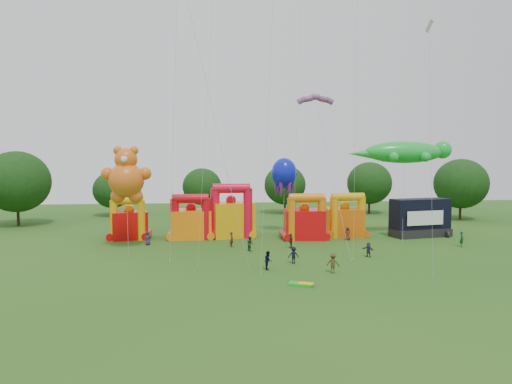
{
  "coord_description": "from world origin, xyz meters",
  "views": [
    {
      "loc": [
        -7.09,
        -33.25,
        10.58
      ],
      "look_at": [
        -1.71,
        18.0,
        6.98
      ],
      "focal_mm": 32.0,
      "sensor_mm": 36.0,
      "label": 1
    }
  ],
  "objects": [
    {
      "name": "spectator_8",
      "position": [
        -1.37,
        9.92,
        0.9
      ],
      "size": [
        0.81,
        0.97,
        1.8
      ],
      "primitive_type": "imported",
      "rotation": [
        0.0,
        0.0,
        1.42
      ],
      "color": "black",
      "rests_on": "ground"
    },
    {
      "name": "stage_trailer",
      "position": [
        22.16,
        26.87,
        2.55
      ],
      "size": [
        8.7,
        4.62,
        5.28
      ],
      "color": "black",
      "rests_on": "ground"
    },
    {
      "name": "teddy_bear_kite",
      "position": [
        -16.61,
        21.3,
        8.31
      ],
      "size": [
        5.79,
        4.11,
        12.32
      ],
      "color": "orange",
      "rests_on": "ground"
    },
    {
      "name": "spectator_3",
      "position": [
        1.55,
        12.21,
        0.87
      ],
      "size": [
        1.13,
        0.66,
        1.74
      ],
      "primitive_type": "imported",
      "rotation": [
        0.0,
        0.0,
        3.13
      ],
      "color": "black",
      "rests_on": "ground"
    },
    {
      "name": "parafoil_kites",
      "position": [
        -3.56,
        14.72,
        13.43
      ],
      "size": [
        20.46,
        10.44,
        32.78
      ],
      "color": "red",
      "rests_on": "ground"
    },
    {
      "name": "spectator_7",
      "position": [
        23.75,
        19.04,
        0.95
      ],
      "size": [
        0.72,
        0.82,
        1.9
      ],
      "primitive_type": "imported",
      "rotation": [
        0.0,
        0.0,
        1.11
      ],
      "color": "#19402A",
      "rests_on": "ground"
    },
    {
      "name": "octopus_kite",
      "position": [
        3.67,
        31.0,
        5.92
      ],
      "size": [
        3.71,
        8.76,
        11.01
      ],
      "color": "#0C18BB",
      "rests_on": "ground"
    },
    {
      "name": "spectator_6",
      "position": [
        11.24,
        24.93,
        0.88
      ],
      "size": [
        1.02,
        0.96,
        1.75
      ],
      "primitive_type": "imported",
      "rotation": [
        0.0,
        0.0,
        5.65
      ],
      "color": "#5A2819",
      "rests_on": "ground"
    },
    {
      "name": "gecko_kite",
      "position": [
        19.86,
        27.33,
        9.11
      ],
      "size": [
        14.96,
        7.12,
        13.37
      ],
      "color": "green",
      "rests_on": "ground"
    },
    {
      "name": "folded_kite_bundle",
      "position": [
        0.66,
        3.89,
        0.14
      ],
      "size": [
        2.23,
        1.74,
        0.31
      ],
      "color": "green",
      "rests_on": "ground"
    },
    {
      "name": "bouncy_castle_4",
      "position": [
        11.81,
        28.03,
        2.34
      ],
      "size": [
        5.68,
        4.91,
        6.14
      ],
      "color": "#DA5B0B",
      "rests_on": "ground"
    },
    {
      "name": "bouncy_castle_3",
      "position": [
        5.74,
        26.36,
        2.37
      ],
      "size": [
        5.57,
        4.62,
        6.25
      ],
      "color": "red",
      "rests_on": "ground"
    },
    {
      "name": "diamond_kites",
      "position": [
        3.22,
        15.43,
        14.88
      ],
      "size": [
        23.89,
        21.94,
        35.24
      ],
      "color": "#EC3A0B",
      "rests_on": "ground"
    },
    {
      "name": "spectator_2",
      "position": [
        -2.29,
        19.1,
        0.85
      ],
      "size": [
        0.94,
        1.03,
        1.71
      ],
      "primitive_type": "imported",
      "rotation": [
        0.0,
        0.0,
        2.02
      ],
      "color": "#193E20",
      "rests_on": "ground"
    },
    {
      "name": "bouncy_castle_0",
      "position": [
        -17.68,
        28.85,
        2.22
      ],
      "size": [
        5.27,
        4.59,
        5.8
      ],
      "color": "red",
      "rests_on": "ground"
    },
    {
      "name": "spectator_5",
      "position": [
        10.29,
        14.47,
        0.8
      ],
      "size": [
        1.25,
        1.49,
        1.61
      ],
      "primitive_type": "imported",
      "rotation": [
        0.0,
        0.0,
        5.33
      ],
      "color": "#302A46",
      "rests_on": "ground"
    },
    {
      "name": "ground",
      "position": [
        0.0,
        0.0,
        0.0
      ],
      "size": [
        160.0,
        160.0,
        0.0
      ],
      "primitive_type": "plane",
      "color": "#205016",
      "rests_on": "ground"
    },
    {
      "name": "spectator_4",
      "position": [
        2.77,
        20.36,
        0.88
      ],
      "size": [
        0.91,
        1.1,
        1.76
      ],
      "primitive_type": "imported",
      "rotation": [
        0.0,
        0.0,
        4.15
      ],
      "color": "#3D2C18",
      "rests_on": "ground"
    },
    {
      "name": "spectator_9",
      "position": [
        4.5,
        7.89,
        0.95
      ],
      "size": [
        1.41,
        1.14,
        1.9
      ],
      "primitive_type": "imported",
      "rotation": [
        0.0,
        0.0,
        2.72
      ],
      "color": "#45351B",
      "rests_on": "ground"
    },
    {
      "name": "bouncy_castle_2",
      "position": [
        -3.99,
        29.26,
        2.81
      ],
      "size": [
        6.62,
        5.82,
        7.45
      ],
      "color": "#E69F0C",
      "rests_on": "ground"
    },
    {
      "name": "spectator_1",
      "position": [
        -4.29,
        21.79,
        0.93
      ],
      "size": [
        0.6,
        0.77,
        1.86
      ],
      "primitive_type": "imported",
      "rotation": [
        0.0,
        0.0,
        1.33
      ],
      "color": "maroon",
      "rests_on": "ground"
    },
    {
      "name": "spectator_0",
      "position": [
        -14.64,
        24.13,
        0.85
      ],
      "size": [
        0.94,
        0.73,
        1.7
      ],
      "primitive_type": "imported",
      "rotation": [
        0.0,
        0.0,
        0.24
      ],
      "color": "#252A3E",
      "rests_on": "ground"
    },
    {
      "name": "bouncy_castle_1",
      "position": [
        -9.45,
        28.44,
        2.32
      ],
      "size": [
        5.5,
        4.49,
        6.13
      ],
      "color": "orange",
      "rests_on": "ground"
    },
    {
      "name": "tree_ring",
      "position": [
        -1.19,
        0.62,
        6.26
      ],
      "size": [
        124.31,
        126.42,
        12.07
      ],
      "color": "#352314",
      "rests_on": "ground"
    }
  ]
}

